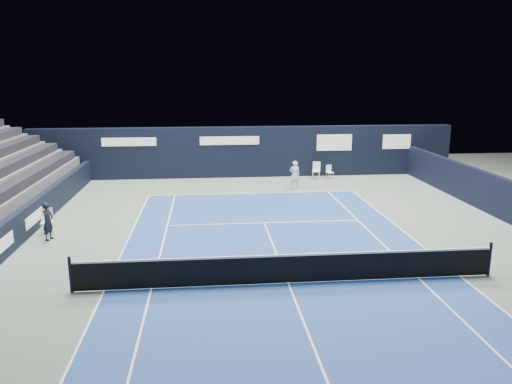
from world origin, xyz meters
TOP-DOWN VIEW (x-y plane):
  - ground at (0.00, 2.00)m, footprint 48.00×48.00m
  - court_surface at (0.00, 0.00)m, footprint 10.97×23.77m
  - enclosure_wall_right at (10.50, 6.00)m, footprint 0.30×22.00m
  - folding_chair_back_a at (4.24, 15.41)m, footprint 0.57×0.60m
  - folding_chair_back_b at (5.05, 15.39)m, footprint 0.45×0.44m
  - line_judge_chair at (-8.80, 5.87)m, footprint 0.51×0.50m
  - line_judge at (-8.49, 5.00)m, footprint 0.49×0.62m
  - court_markings at (0.00, 0.00)m, footprint 11.03×23.83m
  - tennis_net at (0.00, 0.00)m, footprint 12.90×0.10m
  - back_sponsor_wall at (0.01, 16.50)m, footprint 26.00×0.63m
  - side_barrier_left at (-9.50, 5.97)m, footprint 0.33×22.00m
  - tennis_player at (2.45, 12.88)m, footprint 0.59×0.81m

SIDE VIEW (x-z plane):
  - ground at x=0.00m, z-range 0.00..0.00m
  - court_surface at x=0.00m, z-range 0.00..0.01m
  - court_markings at x=0.00m, z-range 0.01..0.01m
  - folding_chair_back_b at x=5.05m, z-range 0.06..0.88m
  - tennis_net at x=0.00m, z-range -0.04..1.06m
  - line_judge_chair at x=-8.80m, z-range 0.07..1.09m
  - side_barrier_left at x=-9.50m, z-range 0.00..1.20m
  - folding_chair_back_a at x=4.24m, z-range 0.17..1.21m
  - line_judge at x=-8.49m, z-range 0.00..1.48m
  - tennis_player at x=2.45m, z-range 0.00..1.56m
  - enclosure_wall_right at x=10.50m, z-range 0.00..1.80m
  - back_sponsor_wall at x=0.01m, z-range 0.00..3.10m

